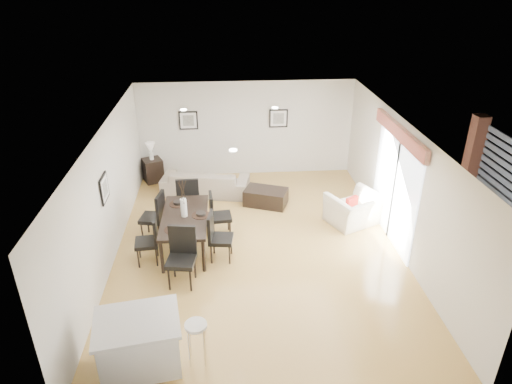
{
  "coord_description": "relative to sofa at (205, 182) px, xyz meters",
  "views": [
    {
      "loc": [
        -0.66,
        -8.25,
        5.49
      ],
      "look_at": [
        -0.0,
        0.4,
        1.16
      ],
      "focal_mm": 32.0,
      "sensor_mm": 36.0,
      "label": 1
    }
  ],
  "objects": [
    {
      "name": "framed_print_left_wall",
      "position": [
        -1.8,
        -2.96,
        1.32
      ],
      "size": [
        0.04,
        0.52,
        0.52
      ],
      "rotation": [
        0.0,
        0.0,
        1.57
      ],
      "color": "black",
      "rests_on": "wall_left"
    },
    {
      "name": "cushion",
      "position": [
        3.41,
        -1.96,
        0.25
      ],
      "size": [
        0.32,
        0.25,
        0.32
      ],
      "primitive_type": "cube",
      "rotation": [
        0.0,
        0.0,
        3.69
      ],
      "color": "maroon",
      "rests_on": "armchair"
    },
    {
      "name": "framed_print_back_left",
      "position": [
        -0.43,
        1.21,
        1.32
      ],
      "size": [
        0.52,
        0.04,
        0.52
      ],
      "color": "black",
      "rests_on": "wall_back"
    },
    {
      "name": "dining_chair_wnear",
      "position": [
        -1.02,
        -3.08,
        0.24
      ],
      "size": [
        0.5,
        0.5,
        1.02
      ],
      "rotation": [
        0.0,
        0.0,
        -1.48
      ],
      "color": "black",
      "rests_on": "ground"
    },
    {
      "name": "wall_right",
      "position": [
        4.17,
        -2.76,
        1.02
      ],
      "size": [
        0.04,
        8.0,
        2.7
      ],
      "primitive_type": "cube",
      "color": "silver",
      "rests_on": "ground"
    },
    {
      "name": "kitchen_island",
      "position": [
        -0.84,
        -5.81,
        0.11
      ],
      "size": [
        1.37,
        1.13,
        0.86
      ],
      "rotation": [
        0.0,
        0.0,
        0.16
      ],
      "color": "silver",
      "rests_on": "ground"
    },
    {
      "name": "side_table",
      "position": [
        -1.48,
        0.89,
        -0.0
      ],
      "size": [
        0.65,
        0.65,
        0.66
      ],
      "primitive_type": "cube",
      "rotation": [
        0.0,
        0.0,
        0.41
      ],
      "color": "black",
      "rests_on": "ground"
    },
    {
      "name": "bar_stool",
      "position": [
        0.01,
        -5.81,
        0.3
      ],
      "size": [
        0.34,
        0.34,
        0.74
      ],
      "color": "white",
      "rests_on": "ground"
    },
    {
      "name": "wall_front",
      "position": [
        1.17,
        -6.76,
        1.02
      ],
      "size": [
        6.0,
        0.04,
        2.7
      ],
      "primitive_type": "cube",
      "color": "silver",
      "rests_on": "ground"
    },
    {
      "name": "courtyard_plant_b",
      "position": [
        6.86,
        -1.29,
        -0.04
      ],
      "size": [
        0.35,
        0.35,
        0.58
      ],
      "primitive_type": "imported",
      "rotation": [
        0.0,
        0.0,
        -0.07
      ],
      "color": "#345725",
      "rests_on": "ground"
    },
    {
      "name": "table_lamp",
      "position": [
        -1.48,
        0.89,
        0.64
      ],
      "size": [
        0.26,
        0.26,
        0.49
      ],
      "color": "white",
      "rests_on": "side_table"
    },
    {
      "name": "wall_left",
      "position": [
        -1.83,
        -2.76,
        1.02
      ],
      "size": [
        0.04,
        8.0,
        2.7
      ],
      "primitive_type": "cube",
      "color": "silver",
      "rests_on": "ground"
    },
    {
      "name": "coffee_table",
      "position": [
        1.54,
        -0.77,
        -0.12
      ],
      "size": [
        1.2,
        0.96,
        0.42
      ],
      "primitive_type": "cube",
      "rotation": [
        0.0,
        0.0,
        -0.37
      ],
      "color": "black",
      "rests_on": "ground"
    },
    {
      "name": "dining_chair_head",
      "position": [
        -0.34,
        -3.77,
        0.32
      ],
      "size": [
        0.59,
        0.59,
        1.16
      ],
      "rotation": [
        0.0,
        0.0,
        -0.16
      ],
      "color": "black",
      "rests_on": "ground"
    },
    {
      "name": "sofa",
      "position": [
        0.0,
        0.0,
        0.0
      ],
      "size": [
        2.39,
        1.29,
        0.66
      ],
      "primitive_type": "imported",
      "rotation": [
        0.0,
        0.0,
        2.96
      ],
      "color": "gray",
      "rests_on": "ground"
    },
    {
      "name": "dining_table",
      "position": [
        -0.35,
        -2.62,
        0.37
      ],
      "size": [
        0.95,
        1.89,
        0.78
      ],
      "rotation": [
        0.0,
        0.0,
        -0.01
      ],
      "color": "black",
      "rests_on": "ground"
    },
    {
      "name": "ground",
      "position": [
        1.17,
        -2.76,
        -0.33
      ],
      "size": [
        8.0,
        8.0,
        0.0
      ],
      "primitive_type": "plane",
      "color": "tan",
      "rests_on": "ground"
    },
    {
      "name": "dining_chair_foot",
      "position": [
        -0.35,
        -1.46,
        0.31
      ],
      "size": [
        0.54,
        0.54,
        1.15
      ],
      "rotation": [
        0.0,
        0.0,
        3.19
      ],
      "color": "black",
      "rests_on": "ground"
    },
    {
      "name": "vase",
      "position": [
        -0.35,
        -2.62,
        0.82
      ],
      "size": [
        0.9,
        1.47,
        0.83
      ],
      "color": "white",
      "rests_on": "dining_table"
    },
    {
      "name": "armchair",
      "position": [
        3.51,
        -1.86,
        0.04
      ],
      "size": [
        1.45,
        1.38,
        0.74
      ],
      "primitive_type": "imported",
      "rotation": [
        0.0,
        0.0,
        3.58
      ],
      "color": "white",
      "rests_on": "ground"
    },
    {
      "name": "dining_chair_wfar",
      "position": [
        -1.01,
        -2.16,
        0.28
      ],
      "size": [
        0.58,
        0.58,
        1.1
      ],
      "rotation": [
        0.0,
        0.0,
        -1.77
      ],
      "color": "black",
      "rests_on": "ground"
    },
    {
      "name": "dining_chair_efar",
      "position": [
        0.31,
        -2.15,
        0.24
      ],
      "size": [
        0.5,
        0.5,
        1.03
      ],
      "rotation": [
        0.0,
        0.0,
        1.67
      ],
      "color": "black",
      "rests_on": "ground"
    },
    {
      "name": "framed_print_back_right",
      "position": [
        2.07,
        1.21,
        1.32
      ],
      "size": [
        0.52,
        0.04,
        0.52
      ],
      "color": "black",
      "rests_on": "wall_back"
    },
    {
      "name": "dining_chair_enear",
      "position": [
        0.31,
        -3.07,
        0.26
      ],
      "size": [
        0.53,
        0.53,
        1.05
      ],
      "rotation": [
        0.0,
        0.0,
        1.44
      ],
      "color": "black",
      "rests_on": "ground"
    },
    {
      "name": "ceiling",
      "position": [
        1.17,
        -2.76,
        2.37
      ],
      "size": [
        6.0,
        8.0,
        0.02
      ],
      "primitive_type": "cube",
      "color": "white",
      "rests_on": "wall_back"
    },
    {
      "name": "wall_back",
      "position": [
        1.17,
        1.24,
        1.02
      ],
      "size": [
        6.0,
        0.04,
        2.7
      ],
      "primitive_type": "cube",
      "color": "silver",
      "rests_on": "ground"
    },
    {
      "name": "sliding_door",
      "position": [
        4.13,
        -2.46,
        1.33
      ],
      "size": [
        0.12,
        2.7,
        2.57
      ],
      "color": "white",
      "rests_on": "wall_right"
    }
  ]
}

